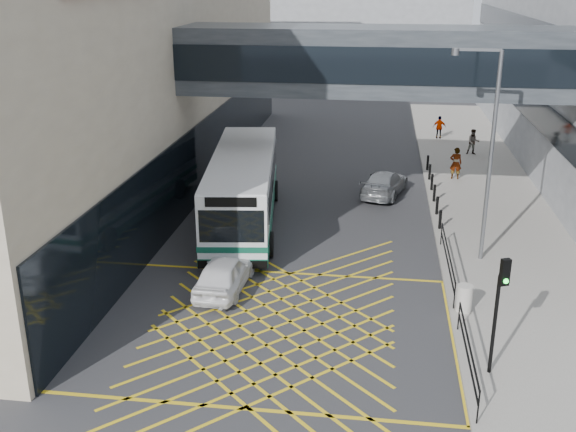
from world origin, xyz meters
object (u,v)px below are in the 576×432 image
at_px(bus, 243,187).
at_px(pedestrian_a, 456,163).
at_px(traffic_light, 499,300).
at_px(pedestrian_b, 473,142).
at_px(pedestrian_c, 439,127).
at_px(car_white, 224,273).
at_px(car_dark, 255,220).
at_px(litter_bin, 464,298).
at_px(street_lamp, 487,144).
at_px(car_silver, 384,183).

height_order(bus, pedestrian_a, bus).
height_order(traffic_light, pedestrian_b, traffic_light).
bearing_deg(pedestrian_c, car_white, 71.61).
bearing_deg(car_dark, traffic_light, 125.29).
relative_size(traffic_light, litter_bin, 3.90).
xyz_separation_m(traffic_light, pedestrian_c, (0.67, 30.60, -1.61)).
bearing_deg(car_dark, pedestrian_a, -140.32).
height_order(car_dark, litter_bin, car_dark).
bearing_deg(pedestrian_c, pedestrian_b, 115.31).
relative_size(traffic_light, pedestrian_a, 2.03).
bearing_deg(pedestrian_a, car_white, 60.76).
xyz_separation_m(traffic_light, litter_bin, (-0.38, 3.96, -1.94)).
distance_m(bus, street_lamp, 11.35).
height_order(car_dark, pedestrian_c, pedestrian_c).
bearing_deg(car_silver, car_dark, 61.78).
bearing_deg(litter_bin, traffic_light, -84.49).
height_order(car_white, litter_bin, car_white).
distance_m(litter_bin, pedestrian_c, 26.67).
xyz_separation_m(litter_bin, pedestrian_c, (1.05, 26.64, 0.33)).
bearing_deg(car_silver, bus, 52.35).
height_order(car_white, car_silver, car_silver).
bearing_deg(bus, litter_bin, -47.65).
xyz_separation_m(street_lamp, pedestrian_b, (1.90, 17.54, -4.00)).
xyz_separation_m(car_dark, pedestrian_a, (9.87, 9.66, 0.42)).
height_order(bus, litter_bin, bus).
relative_size(litter_bin, pedestrian_b, 0.58).
relative_size(street_lamp, litter_bin, 8.92).
relative_size(car_dark, pedestrian_a, 2.29).
distance_m(traffic_light, pedestrian_a, 20.48).
bearing_deg(pedestrian_a, street_lamp, 91.97).
xyz_separation_m(car_white, traffic_light, (9.09, -4.73, 1.88)).
height_order(car_dark, pedestrian_b, pedestrian_b).
bearing_deg(pedestrian_c, car_silver, 76.14).
height_order(bus, street_lamp, street_lamp).
bearing_deg(pedestrian_b, car_silver, -125.39).
bearing_deg(traffic_light, pedestrian_a, 64.28).
bearing_deg(pedestrian_a, car_silver, 41.01).
bearing_deg(car_white, pedestrian_a, -119.26).
relative_size(bus, car_dark, 2.96).
bearing_deg(pedestrian_b, pedestrian_a, -108.98).
distance_m(pedestrian_a, pedestrian_b, 6.09).
bearing_deg(car_white, litter_bin, 177.99).
xyz_separation_m(street_lamp, pedestrian_c, (0.06, 21.87, -4.02)).
relative_size(car_silver, pedestrian_b, 2.74).
xyz_separation_m(street_lamp, litter_bin, (-0.99, -4.77, -4.35)).
bearing_deg(litter_bin, pedestrian_b, 82.61).
distance_m(car_white, car_silver, 13.87).
height_order(car_silver, pedestrian_c, pedestrian_c).
xyz_separation_m(bus, traffic_light, (9.80, -11.97, 0.75)).
distance_m(traffic_light, litter_bin, 4.42).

